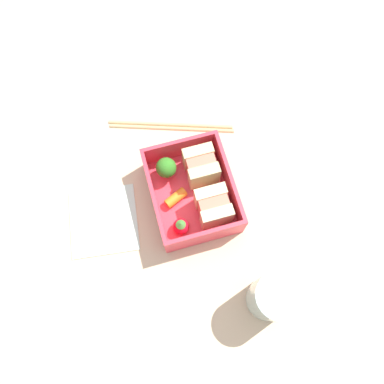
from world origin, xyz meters
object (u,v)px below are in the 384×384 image
(strawberry_far_left, at_px, (181,226))
(drinking_glass, at_px, (273,298))
(chopstick_pair, at_px, (170,126))
(folded_napkin, at_px, (103,219))
(sandwich_left, at_px, (201,166))
(carrot_stick_far_left, at_px, (176,199))
(broccoli_floret, at_px, (166,168))
(sandwich_center_left, at_px, (213,206))

(strawberry_far_left, bearing_deg, drinking_glass, 35.02)
(chopstick_pair, xyz_separation_m, folded_napkin, (0.13, -0.15, -0.00))
(sandwich_left, bearing_deg, chopstick_pair, -165.69)
(carrot_stick_far_left, distance_m, strawberry_far_left, 0.05)
(drinking_glass, relative_size, folded_napkin, 0.81)
(sandwich_left, xyz_separation_m, broccoli_floret, (-0.01, -0.05, 0.00))
(drinking_glass, bearing_deg, sandwich_center_left, -164.98)
(carrot_stick_far_left, xyz_separation_m, folded_napkin, (-0.01, -0.12, -0.02))
(carrot_stick_far_left, bearing_deg, folded_napkin, -92.40)
(broccoli_floret, relative_size, carrot_stick_far_left, 1.20)
(carrot_stick_far_left, bearing_deg, broccoli_floret, -176.90)
(chopstick_pair, height_order, drinking_glass, drinking_glass)
(sandwich_center_left, distance_m, strawberry_far_left, 0.06)
(chopstick_pair, bearing_deg, broccoli_floret, -17.46)
(sandwich_left, bearing_deg, folded_napkin, -79.61)
(sandwich_left, relative_size, drinking_glass, 0.59)
(sandwich_left, distance_m, drinking_glass, 0.22)
(carrot_stick_far_left, xyz_separation_m, drinking_glass, (0.18, 0.09, 0.02))
(chopstick_pair, distance_m, folded_napkin, 0.20)
(chopstick_pair, bearing_deg, folded_napkin, -47.81)
(sandwich_center_left, relative_size, strawberry_far_left, 1.69)
(folded_napkin, bearing_deg, sandwich_center_left, 77.71)
(sandwich_left, height_order, sandwich_center_left, same)
(drinking_glass, bearing_deg, strawberry_far_left, -144.98)
(sandwich_center_left, relative_size, folded_napkin, 0.48)
(carrot_stick_far_left, bearing_deg, sandwich_center_left, 57.65)
(sandwich_left, xyz_separation_m, chopstick_pair, (-0.10, -0.03, -0.03))
(sandwich_left, distance_m, folded_napkin, 0.18)
(carrot_stick_far_left, distance_m, chopstick_pair, 0.14)
(carrot_stick_far_left, height_order, folded_napkin, carrot_stick_far_left)
(sandwich_left, distance_m, chopstick_pair, 0.11)
(sandwich_center_left, height_order, carrot_stick_far_left, sandwich_center_left)
(folded_napkin, bearing_deg, strawberry_far_left, 66.08)
(drinking_glass, distance_m, folded_napkin, 0.29)
(sandwich_center_left, xyz_separation_m, drinking_glass, (0.15, 0.04, 0.01))
(chopstick_pair, bearing_deg, sandwich_left, 14.31)
(strawberry_far_left, height_order, chopstick_pair, strawberry_far_left)
(drinking_glass, bearing_deg, broccoli_floret, -157.88)
(sandwich_left, relative_size, sandwich_center_left, 1.00)
(carrot_stick_far_left, height_order, drinking_glass, drinking_glass)
(broccoli_floret, relative_size, drinking_glass, 0.48)
(sandwich_left, bearing_deg, strawberry_far_left, -33.69)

